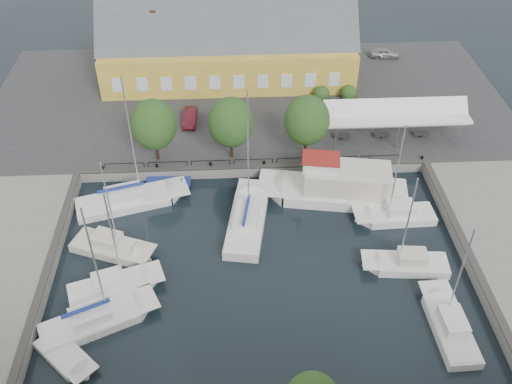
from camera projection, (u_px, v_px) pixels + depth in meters
ground at (260, 254)px, 45.90m from camera, size 140.00×140.00×0.00m
north_quay at (248, 102)px, 63.28m from camera, size 56.00×26.00×1.00m
quay_edge_fittings at (257, 205)px, 48.88m from camera, size 56.00×24.72×0.40m
warehouse at (223, 48)px, 64.80m from camera, size 28.56×14.00×9.55m
tent_canopy at (395, 114)px, 55.27m from camera, size 14.00×4.00×2.83m
quay_trees at (231, 122)px, 51.95m from camera, size 18.20×4.20×6.30m
car_silver at (385, 53)px, 70.14m from camera, size 3.74×1.80×1.23m
car_red at (190, 117)px, 58.71m from camera, size 1.46×3.83×1.25m
center_sailboat at (247, 221)px, 48.33m from camera, size 4.35×9.83×13.03m
trawler at (339, 188)px, 50.75m from camera, size 13.85×6.13×5.00m
east_boat_a at (396, 217)px, 48.95m from camera, size 7.15×2.60×10.16m
east_boat_b at (407, 265)px, 44.56m from camera, size 6.95×2.85×9.49m
east_boat_c at (449, 326)px, 40.05m from camera, size 2.54×7.47×9.59m
west_boat_a at (130, 201)px, 50.52m from camera, size 10.26×5.46×13.03m
west_boat_b at (111, 248)px, 45.99m from camera, size 7.22×4.70×9.66m
west_boat_c at (114, 287)px, 42.81m from camera, size 7.41×4.38×9.84m
west_boat_d at (97, 321)px, 40.39m from camera, size 8.59×5.75×11.25m
launch_sw at (66, 357)px, 38.31m from camera, size 4.92×4.86×0.98m
launch_nw at (167, 185)px, 52.50m from camera, size 4.25×1.84×0.88m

